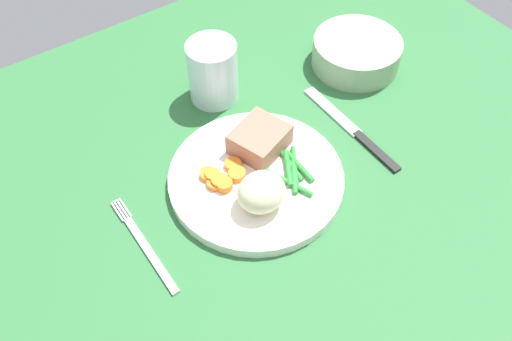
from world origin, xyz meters
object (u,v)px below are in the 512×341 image
(water_glass, at_px, (213,76))
(salad_bowl, at_px, (357,51))
(fork, at_px, (144,245))
(dinner_plate, at_px, (256,179))
(meat_portion, at_px, (260,139))
(knife, at_px, (353,130))

(water_glass, xyz_separation_m, salad_bowl, (0.23, -0.07, -0.02))
(water_glass, bearing_deg, fork, -140.35)
(water_glass, relative_size, salad_bowl, 0.68)
(dinner_plate, relative_size, water_glass, 2.46)
(dinner_plate, height_order, water_glass, water_glass)
(fork, distance_m, water_glass, 0.29)
(salad_bowl, bearing_deg, water_glass, 163.51)
(dinner_plate, bearing_deg, meat_portion, 49.40)
(water_glass, bearing_deg, meat_portion, -95.13)
(meat_portion, bearing_deg, fork, -168.94)
(meat_portion, relative_size, knife, 0.36)
(dinner_plate, xyz_separation_m, knife, (0.18, -0.00, -0.01))
(water_glass, distance_m, salad_bowl, 0.24)
(dinner_plate, bearing_deg, water_glass, 75.86)
(dinner_plate, relative_size, knife, 1.18)
(meat_portion, distance_m, salad_bowl, 0.26)
(knife, height_order, water_glass, water_glass)
(knife, bearing_deg, meat_portion, 164.70)
(knife, bearing_deg, dinner_plate, 179.84)
(water_glass, bearing_deg, dinner_plate, -104.14)
(dinner_plate, distance_m, meat_portion, 0.06)
(meat_portion, distance_m, water_glass, 0.14)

